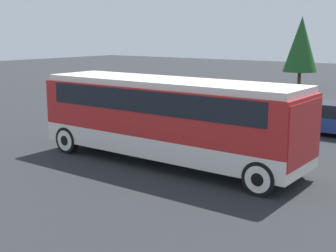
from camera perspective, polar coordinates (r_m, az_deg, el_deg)
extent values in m
plane|color=#26282B|center=(16.90, 0.00, -4.51)|extent=(120.00, 120.00, 0.00)
cube|color=silver|center=(16.70, 0.00, -1.91)|extent=(9.96, 2.60, 0.71)
cube|color=red|center=(16.47, 0.00, 2.08)|extent=(9.96, 2.60, 1.65)
cube|color=black|center=(16.41, 0.00, 3.47)|extent=(8.77, 2.64, 0.74)
cube|color=silver|center=(16.35, 0.00, 5.32)|extent=(9.77, 2.39, 0.22)
cube|color=red|center=(14.20, 15.80, -0.80)|extent=(0.36, 2.49, 1.88)
cylinder|color=black|center=(13.70, 11.09, -6.29)|extent=(1.02, 0.28, 1.02)
cylinder|color=silver|center=(13.70, 11.09, -6.29)|extent=(0.80, 0.30, 0.80)
cylinder|color=black|center=(13.70, 11.09, -6.29)|extent=(0.39, 0.32, 0.39)
cylinder|color=black|center=(15.80, 14.88, -4.10)|extent=(1.02, 0.28, 1.02)
cylinder|color=silver|center=(15.80, 14.88, -4.10)|extent=(0.80, 0.30, 0.80)
cylinder|color=black|center=(15.80, 14.88, -4.10)|extent=(0.39, 0.32, 0.39)
cylinder|color=black|center=(18.60, -12.18, -1.67)|extent=(1.02, 0.28, 1.02)
cylinder|color=silver|center=(18.60, -12.18, -1.67)|extent=(0.80, 0.30, 0.80)
cylinder|color=black|center=(18.60, -12.18, -1.67)|extent=(0.39, 0.32, 0.39)
cylinder|color=black|center=(20.20, -7.10, -0.49)|extent=(1.02, 0.28, 1.02)
cylinder|color=silver|center=(20.20, -7.10, -0.49)|extent=(0.80, 0.30, 0.80)
cylinder|color=black|center=(20.20, -7.10, -0.49)|extent=(0.39, 0.32, 0.39)
cube|color=black|center=(23.36, 2.71, 1.24)|extent=(4.08, 1.74, 0.57)
cube|color=black|center=(23.36, 2.39, 2.61)|extent=(2.12, 1.57, 0.53)
cylinder|color=black|center=(21.90, 4.98, -0.01)|extent=(0.65, 0.22, 0.65)
cylinder|color=black|center=(21.90, 4.98, -0.01)|extent=(0.25, 0.26, 0.25)
cylinder|color=black|center=(23.23, 7.03, 0.59)|extent=(0.65, 0.22, 0.65)
cylinder|color=black|center=(23.23, 7.03, 0.59)|extent=(0.25, 0.26, 0.25)
cylinder|color=black|center=(23.70, -1.53, 0.89)|extent=(0.65, 0.22, 0.65)
cylinder|color=black|center=(23.70, -1.53, 0.89)|extent=(0.25, 0.26, 0.25)
cylinder|color=black|center=(24.92, 0.70, 1.41)|extent=(0.65, 0.22, 0.65)
cylinder|color=black|center=(24.92, 0.70, 1.41)|extent=(0.25, 0.26, 0.25)
cube|color=black|center=(22.65, 19.70, 1.89)|extent=(2.15, 1.69, 0.58)
cylinder|color=black|center=(22.48, 15.32, -0.14)|extent=(0.61, 0.22, 0.61)
cylinder|color=black|center=(22.48, 15.32, -0.14)|extent=(0.23, 0.26, 0.23)
cylinder|color=black|center=(24.04, 16.83, 0.50)|extent=(0.61, 0.22, 0.61)
cylinder|color=black|center=(24.04, 16.83, 0.50)|extent=(0.23, 0.26, 0.23)
cylinder|color=brown|center=(40.68, 15.69, 5.38)|extent=(0.28, 0.28, 1.43)
cone|color=#1E5123|center=(40.50, 15.91, 9.57)|extent=(2.79, 2.79, 4.51)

